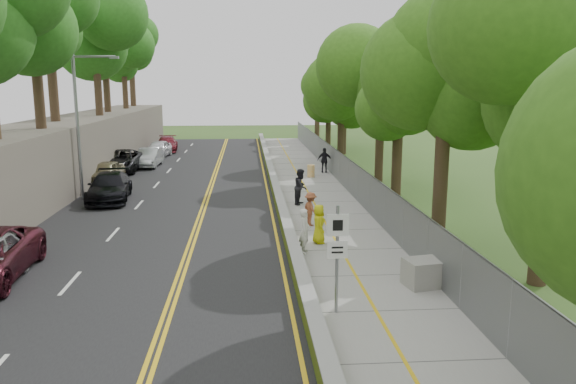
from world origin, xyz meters
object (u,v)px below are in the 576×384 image
object	(u,v)px
construction_barrel	(311,171)
person_far	(325,160)
concrete_block	(426,273)
painter_0	(319,224)
streetlight	(81,116)
signpost	(337,247)

from	to	relation	value
construction_barrel	person_far	world-z (taller)	person_far
concrete_block	painter_0	size ratio (longest dim) A/B	0.81
person_far	painter_0	bearing A→B (deg)	89.30
streetlight	signpost	size ratio (longest dim) A/B	2.58
construction_barrel	person_far	size ratio (longest dim) A/B	0.47
concrete_block	painter_0	bearing A→B (deg)	118.74
streetlight	concrete_block	world-z (taller)	streetlight
concrete_block	painter_0	distance (m)	5.81
construction_barrel	person_far	distance (m)	2.25
streetlight	signpost	distance (m)	20.72
construction_barrel	painter_0	xyz separation A→B (m)	(-1.55, -16.27, 0.37)
signpost	painter_0	world-z (taller)	signpost
signpost	concrete_block	distance (m)	4.01
person_far	streetlight	bearing A→B (deg)	36.90
signpost	concrete_block	world-z (taller)	signpost
streetlight	painter_0	size ratio (longest dim) A/B	5.02
concrete_block	person_far	world-z (taller)	person_far
signpost	painter_0	size ratio (longest dim) A/B	1.95
signpost	painter_0	distance (m)	7.11
signpost	person_far	size ratio (longest dim) A/B	1.72
streetlight	construction_barrel	bearing A→B (deg)	24.98
streetlight	construction_barrel	world-z (taller)	streetlight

